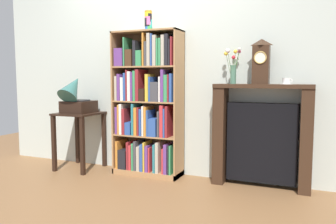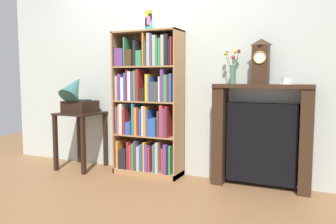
# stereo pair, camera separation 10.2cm
# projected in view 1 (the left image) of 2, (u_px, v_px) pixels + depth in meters

# --- Properties ---
(ground_plane) EXTENTS (7.78, 6.40, 0.02)m
(ground_plane) POSITION_uv_depth(u_px,v_px,m) (143.00, 178.00, 3.95)
(ground_plane) COLOR brown
(wall_back) EXTENTS (4.78, 0.08, 2.60)m
(wall_back) POSITION_uv_depth(u_px,v_px,m) (170.00, 64.00, 4.05)
(wall_back) COLOR beige
(wall_back) RESTS_ON ground
(bookshelf) EXTENTS (0.81, 0.30, 1.67)m
(bookshelf) POSITION_uv_depth(u_px,v_px,m) (147.00, 108.00, 3.99)
(bookshelf) COLOR #A87A4C
(bookshelf) RESTS_ON ground
(cup_stack) EXTENTS (0.08, 0.08, 0.22)m
(cup_stack) POSITION_uv_depth(u_px,v_px,m) (148.00, 21.00, 3.90)
(cup_stack) COLOR green
(cup_stack) RESTS_ON bookshelf
(side_table_left) EXTENTS (0.49, 0.51, 0.71)m
(side_table_left) POSITION_uv_depth(u_px,v_px,m) (79.00, 127.00, 4.28)
(side_table_left) COLOR black
(side_table_left) RESTS_ON ground
(gramophone) EXTENTS (0.33, 0.48, 0.51)m
(gramophone) POSITION_uv_depth(u_px,v_px,m) (76.00, 97.00, 4.19)
(gramophone) COLOR black
(gramophone) RESTS_ON side_table_left
(fireplace_mantel) EXTENTS (0.99, 0.25, 1.07)m
(fireplace_mantel) POSITION_uv_depth(u_px,v_px,m) (262.00, 137.00, 3.56)
(fireplace_mantel) COLOR #382316
(fireplace_mantel) RESTS_ON ground
(mantel_clock) EXTENTS (0.16, 0.14, 0.45)m
(mantel_clock) POSITION_uv_depth(u_px,v_px,m) (261.00, 62.00, 3.47)
(mantel_clock) COLOR #382316
(mantel_clock) RESTS_ON fireplace_mantel
(flower_vase) EXTENTS (0.18, 0.16, 0.38)m
(flower_vase) POSITION_uv_depth(u_px,v_px,m) (233.00, 66.00, 3.59)
(flower_vase) COLOR #4C7A60
(flower_vase) RESTS_ON fireplace_mantel
(teacup_with_saucer) EXTENTS (0.13, 0.13, 0.06)m
(teacup_with_saucer) POSITION_uv_depth(u_px,v_px,m) (286.00, 82.00, 3.40)
(teacup_with_saucer) COLOR white
(teacup_with_saucer) RESTS_ON fireplace_mantel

